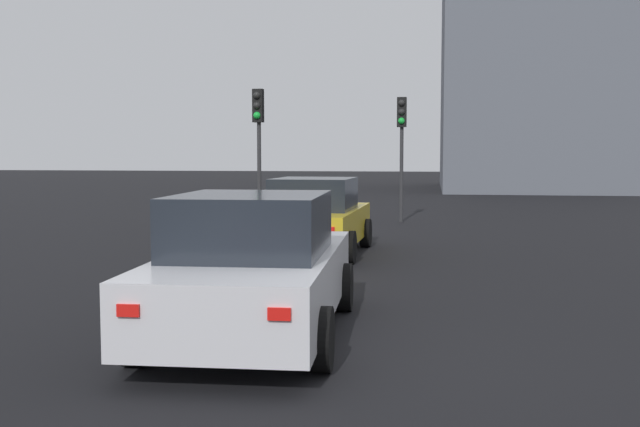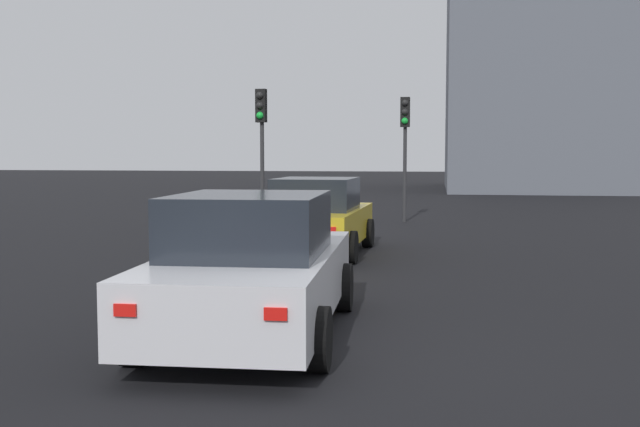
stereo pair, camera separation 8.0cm
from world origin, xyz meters
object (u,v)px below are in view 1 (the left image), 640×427
Objects in this scene: car_yellow_right_lead at (316,218)px; traffic_light_near_right at (402,132)px; car_white_right_second at (254,268)px; traffic_light_near_left at (258,129)px.

car_yellow_right_lead is 1.13× the size of traffic_light_near_right.
car_white_right_second is 1.21× the size of traffic_light_near_left.
car_white_right_second is 14.80m from traffic_light_near_right.
car_yellow_right_lead is at bearing 31.72° from traffic_light_near_left.
car_white_right_second is 1.22× the size of traffic_light_near_right.
car_yellow_right_lead is 7.99m from traffic_light_near_right.
traffic_light_near_right is (7.60, -1.47, 1.98)m from car_yellow_right_lead.
traffic_light_near_right is (2.96, -3.77, -0.03)m from traffic_light_near_left.
car_yellow_right_lead is 1.12× the size of traffic_light_near_left.
traffic_light_near_right is at bearing -9.02° from car_yellow_right_lead.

